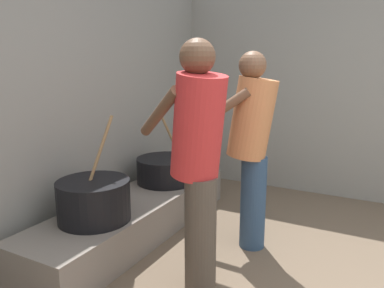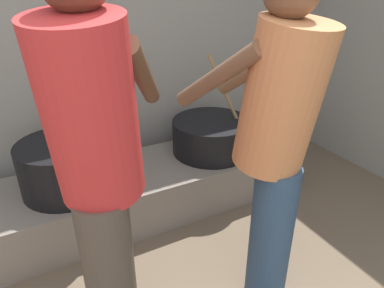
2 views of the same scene
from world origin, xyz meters
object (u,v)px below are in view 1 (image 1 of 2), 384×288
cook_in_orange_shirt (251,140)px  cooking_pot_main (166,170)px  cook_in_red_shirt (198,154)px  cooking_pot_secondary (94,200)px

cook_in_orange_shirt → cooking_pot_main: bearing=74.7°
cook_in_orange_shirt → cook_in_red_shirt: (-0.72, 0.09, 0.03)m
cooking_pot_main → cook_in_red_shirt: size_ratio=0.44×
cooking_pot_main → cook_in_red_shirt: 1.37m
cooking_pot_secondary → cook_in_orange_shirt: (0.75, -0.92, 0.40)m
cook_in_orange_shirt → cook_in_red_shirt: bearing=173.1°
cooking_pot_main → cooking_pot_secondary: bearing=-179.1°
cooking_pot_secondary → cook_in_red_shirt: cook_in_red_shirt is taller
cooking_pot_main → cook_in_red_shirt: cook_in_red_shirt is taller
cooking_pot_main → cook_in_orange_shirt: bearing=-105.3°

